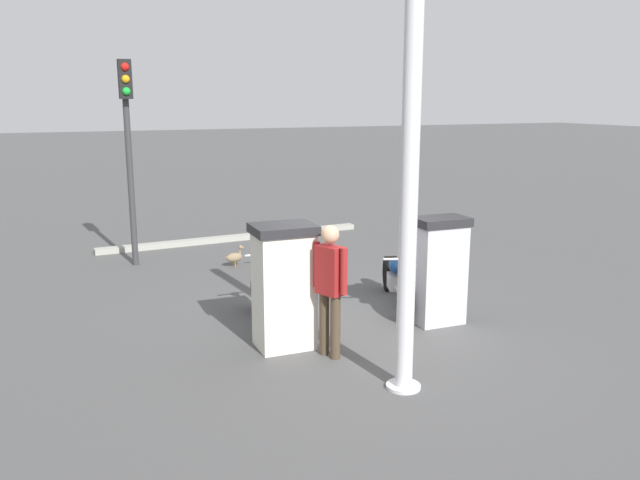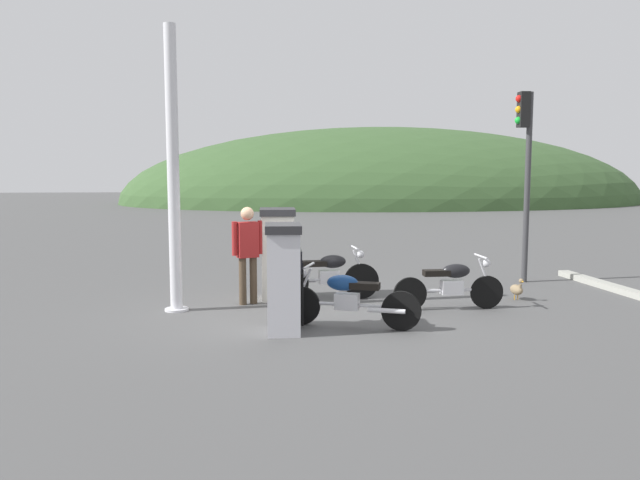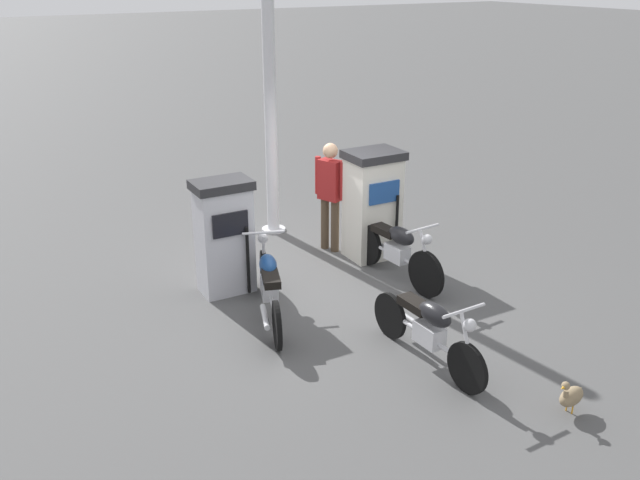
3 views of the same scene
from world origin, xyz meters
name	(u,v)px [view 1 (image 1 of 3)]	position (x,y,z in m)	size (l,w,h in m)	color
ground_plane	(350,323)	(0.00, 0.00, 0.00)	(120.00, 120.00, 0.00)	#4C4C4C
fuel_pump_near	(439,270)	(-0.47, -1.20, 0.81)	(0.57, 0.78, 1.59)	silver
fuel_pump_far	(284,286)	(-0.47, 1.21, 0.85)	(0.69, 0.82, 1.67)	silver
motorcycle_near_pump	(395,277)	(0.50, -1.03, 0.46)	(2.01, 0.93, 0.93)	black
motorcycle_far_pump	(276,293)	(0.43, 1.01, 0.47)	(1.96, 0.56, 0.96)	black
motorcycle_extra	(292,257)	(2.41, 0.00, 0.46)	(1.91, 0.56, 0.92)	black
attendant_person	(330,282)	(-1.01, 0.78, 0.99)	(0.56, 0.32, 1.72)	#473828
wandering_duck	(235,257)	(3.86, 0.66, 0.20)	(0.22, 0.41, 0.42)	#847051
roadside_traffic_light	(128,128)	(4.71, 2.44, 2.69)	(0.38, 0.24, 3.96)	#38383A
canopy_support_pole	(409,192)	(-2.21, 0.39, 2.28)	(0.40, 0.40, 4.70)	silver
road_edge_kerb	(235,238)	(6.20, 0.00, 0.06)	(0.63, 6.28, 0.12)	#9E9E93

